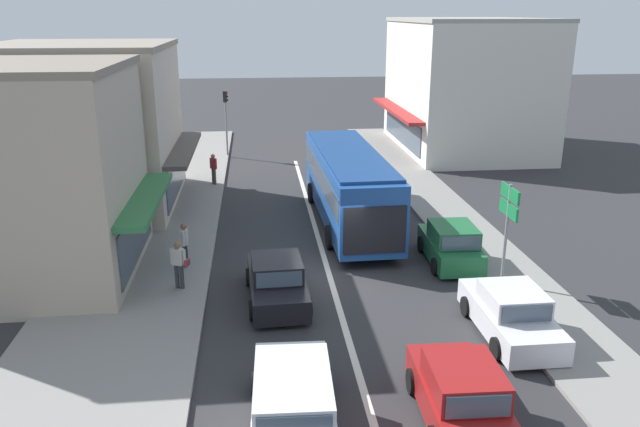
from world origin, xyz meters
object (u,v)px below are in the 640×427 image
(parked_hatchback_kerb_second, at_px, (451,245))
(directional_road_sign, at_px, (508,211))
(sedan_adjacent_lane_trail, at_px, (277,281))
(traffic_light_downstreet, at_px, (226,113))
(pedestrian_far_walker, at_px, (213,167))
(parked_sedan_kerb_front, at_px, (511,314))
(wagon_queue_far_back, at_px, (293,402))
(hatchback_behind_bus_mid, at_px, (460,394))
(pedestrian_browsing_midblock, at_px, (185,242))
(pedestrian_with_handbag_near, at_px, (179,262))
(city_bus, at_px, (349,182))

(parked_hatchback_kerb_second, distance_m, directional_road_sign, 3.19)
(directional_road_sign, bearing_deg, sedan_adjacent_lane_trail, -178.04)
(traffic_light_downstreet, distance_m, pedestrian_far_walker, 7.35)
(parked_hatchback_kerb_second, distance_m, pedestrian_far_walker, 14.94)
(parked_hatchback_kerb_second, bearing_deg, directional_road_sign, -63.69)
(parked_sedan_kerb_front, height_order, directional_road_sign, directional_road_sign)
(traffic_light_downstreet, xyz_separation_m, pedestrian_far_walker, (-0.46, -7.12, -1.79))
(sedan_adjacent_lane_trail, distance_m, pedestrian_far_walker, 14.45)
(sedan_adjacent_lane_trail, bearing_deg, parked_sedan_kerb_front, -24.27)
(sedan_adjacent_lane_trail, distance_m, parked_hatchback_kerb_second, 6.98)
(wagon_queue_far_back, distance_m, directional_road_sign, 10.41)
(traffic_light_downstreet, bearing_deg, parked_hatchback_kerb_second, -64.80)
(hatchback_behind_bus_mid, distance_m, parked_hatchback_kerb_second, 9.57)
(hatchback_behind_bus_mid, bearing_deg, pedestrian_browsing_midblock, 126.24)
(parked_hatchback_kerb_second, bearing_deg, pedestrian_with_handbag_near, -171.09)
(parked_hatchback_kerb_second, relative_size, pedestrian_far_walker, 2.31)
(city_bus, relative_size, parked_hatchback_kerb_second, 2.90)
(wagon_queue_far_back, distance_m, sedan_adjacent_lane_trail, 6.66)
(parked_sedan_kerb_front, relative_size, parked_hatchback_kerb_second, 1.12)
(directional_road_sign, distance_m, pedestrian_browsing_midblock, 11.23)
(parked_hatchback_kerb_second, bearing_deg, parked_sedan_kerb_front, -89.39)
(pedestrian_browsing_midblock, bearing_deg, hatchback_behind_bus_mid, -53.76)
(sedan_adjacent_lane_trail, distance_m, pedestrian_browsing_midblock, 4.31)
(directional_road_sign, bearing_deg, pedestrian_browsing_midblock, 166.32)
(wagon_queue_far_back, relative_size, parked_sedan_kerb_front, 1.09)
(parked_sedan_kerb_front, bearing_deg, wagon_queue_far_back, -150.32)
(parked_sedan_kerb_front, xyz_separation_m, directional_road_sign, (1.05, 3.23, 2.04))
(wagon_queue_far_back, distance_m, pedestrian_browsing_midblock, 10.09)
(hatchback_behind_bus_mid, bearing_deg, wagon_queue_far_back, 179.41)
(city_bus, xyz_separation_m, hatchback_behind_bus_mid, (0.43, -14.12, -1.17))
(parked_sedan_kerb_front, distance_m, pedestrian_far_walker, 19.53)
(traffic_light_downstreet, bearing_deg, wagon_queue_far_back, -85.05)
(city_bus, height_order, directional_road_sign, directional_road_sign)
(parked_hatchback_kerb_second, relative_size, pedestrian_with_handbag_near, 2.31)
(wagon_queue_far_back, bearing_deg, traffic_light_downstreet, 94.95)
(parked_hatchback_kerb_second, bearing_deg, traffic_light_downstreet, 115.20)
(traffic_light_downstreet, bearing_deg, parked_sedan_kerb_front, -69.84)
(traffic_light_downstreet, bearing_deg, pedestrian_far_walker, -93.69)
(pedestrian_with_handbag_near, bearing_deg, traffic_light_downstreet, 87.62)
(city_bus, xyz_separation_m, parked_hatchback_kerb_second, (3.09, -4.93, -1.17))
(hatchback_behind_bus_mid, height_order, traffic_light_downstreet, traffic_light_downstreet)
(parked_sedan_kerb_front, xyz_separation_m, parked_hatchback_kerb_second, (-0.06, 5.46, 0.05))
(parked_hatchback_kerb_second, xyz_separation_m, pedestrian_with_handbag_near, (-9.69, -1.52, 0.36))
(pedestrian_browsing_midblock, bearing_deg, directional_road_sign, -13.68)
(sedan_adjacent_lane_trail, height_order, pedestrian_far_walker, pedestrian_far_walker)
(pedestrian_far_walker, bearing_deg, directional_road_sign, -53.20)
(pedestrian_browsing_midblock, xyz_separation_m, pedestrian_far_walker, (0.38, 11.29, 0.00))
(directional_road_sign, bearing_deg, parked_sedan_kerb_front, -107.98)
(city_bus, bearing_deg, parked_hatchback_kerb_second, -57.92)
(parked_sedan_kerb_front, bearing_deg, hatchback_behind_bus_mid, -126.07)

